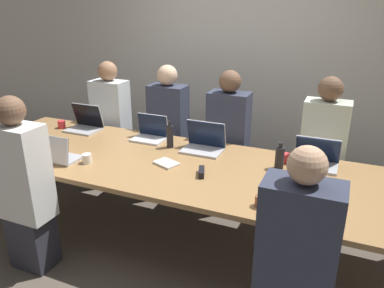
# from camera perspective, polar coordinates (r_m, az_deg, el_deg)

# --- Properties ---
(ground_plane) EXTENTS (24.00, 24.00, 0.00)m
(ground_plane) POSITION_cam_1_polar(r_m,az_deg,el_deg) (3.52, -2.36, -13.98)
(ground_plane) COLOR brown
(curtain_wall) EXTENTS (12.00, 0.06, 2.80)m
(curtain_wall) POSITION_cam_1_polar(r_m,az_deg,el_deg) (4.59, 7.18, 13.08)
(curtain_wall) COLOR beige
(curtain_wall) RESTS_ON ground_plane
(conference_table) EXTENTS (3.98, 1.21, 0.74)m
(conference_table) POSITION_cam_1_polar(r_m,az_deg,el_deg) (3.17, -2.54, -3.71)
(conference_table) COLOR #9E7547
(conference_table) RESTS_ON ground_plane
(laptop_far_right) EXTENTS (0.35, 0.25, 0.24)m
(laptop_far_right) POSITION_cam_1_polar(r_m,az_deg,el_deg) (3.24, 18.43, -1.97)
(laptop_far_right) COLOR #B7B7BC
(laptop_far_right) RESTS_ON conference_table
(person_far_right) EXTENTS (0.40, 0.24, 1.41)m
(person_far_right) POSITION_cam_1_polar(r_m,az_deg,el_deg) (3.67, 19.19, -1.45)
(person_far_right) COLOR #2D2D38
(person_far_right) RESTS_ON ground_plane
(cup_far_right) EXTENTS (0.08, 0.08, 0.08)m
(cup_far_right) POSITION_cam_1_polar(r_m,az_deg,el_deg) (3.24, 13.97, -2.08)
(cup_far_right) COLOR red
(cup_far_right) RESTS_ON conference_table
(bottle_far_right) EXTENTS (0.07, 0.07, 0.22)m
(bottle_far_right) POSITION_cam_1_polar(r_m,az_deg,el_deg) (3.09, 13.20, -1.99)
(bottle_far_right) COLOR black
(bottle_far_right) RESTS_ON conference_table
(laptop_far_left) EXTENTS (0.34, 0.27, 0.27)m
(laptop_far_left) POSITION_cam_1_polar(r_m,az_deg,el_deg) (4.10, -15.93, 3.16)
(laptop_far_left) COLOR #B7B7BC
(laptop_far_left) RESTS_ON conference_table
(person_far_left) EXTENTS (0.40, 0.24, 1.40)m
(person_far_left) POSITION_cam_1_polar(r_m,az_deg,el_deg) (4.42, -12.12, 2.93)
(person_far_left) COLOR #2D2D38
(person_far_left) RESTS_ON ground_plane
(cup_far_left) EXTENTS (0.08, 0.08, 0.08)m
(cup_far_left) POSITION_cam_1_polar(r_m,az_deg,el_deg) (4.25, -19.26, 2.85)
(cup_far_left) COLOR red
(cup_far_left) RESTS_ON conference_table
(laptop_far_midleft) EXTENTS (0.32, 0.23, 0.24)m
(laptop_far_midleft) POSITION_cam_1_polar(r_m,az_deg,el_deg) (3.69, -6.31, 1.81)
(laptop_far_midleft) COLOR silver
(laptop_far_midleft) RESTS_ON conference_table
(person_far_midleft) EXTENTS (0.40, 0.24, 1.40)m
(person_far_midleft) POSITION_cam_1_polar(r_m,az_deg,el_deg) (4.10, -3.59, 1.94)
(person_far_midleft) COLOR #2D2D38
(person_far_midleft) RESTS_ON ground_plane
(bottle_far_midleft) EXTENTS (0.06, 0.06, 0.25)m
(bottle_far_midleft) POSITION_cam_1_polar(r_m,az_deg,el_deg) (3.45, -3.38, 1.21)
(bottle_far_midleft) COLOR black
(bottle_far_midleft) RESTS_ON conference_table
(laptop_far_center) EXTENTS (0.36, 0.26, 0.26)m
(laptop_far_center) POSITION_cam_1_polar(r_m,az_deg,el_deg) (3.39, 1.86, 0.28)
(laptop_far_center) COLOR #B7B7BC
(laptop_far_center) RESTS_ON conference_table
(person_far_center) EXTENTS (0.40, 0.24, 1.41)m
(person_far_center) POSITION_cam_1_polar(r_m,az_deg,el_deg) (3.80, 5.49, 0.35)
(person_far_center) COLOR #2D2D38
(person_far_center) RESTS_ON ground_plane
(laptop_near_left) EXTENTS (0.33, 0.23, 0.24)m
(laptop_near_left) POSITION_cam_1_polar(r_m,az_deg,el_deg) (3.35, -19.89, -1.39)
(laptop_near_left) COLOR #B7B7BC
(laptop_near_left) RESTS_ON conference_table
(person_near_left) EXTENTS (0.40, 0.24, 1.40)m
(person_near_left) POSITION_cam_1_polar(r_m,az_deg,el_deg) (3.12, -24.21, -6.28)
(person_near_left) COLOR #2D2D38
(person_near_left) RESTS_ON ground_plane
(cup_near_left) EXTENTS (0.08, 0.08, 0.08)m
(cup_near_left) POSITION_cam_1_polar(r_m,az_deg,el_deg) (3.26, -15.73, -2.14)
(cup_near_left) COLOR white
(cup_near_left) RESTS_ON conference_table
(laptop_near_right) EXTENTS (0.31, 0.25, 0.25)m
(laptop_near_right) POSITION_cam_1_polar(r_m,az_deg,el_deg) (2.46, 16.38, -9.13)
(laptop_near_right) COLOR #B7B7BC
(laptop_near_right) RESTS_ON conference_table
(person_near_right) EXTENTS (0.40, 0.24, 1.38)m
(person_near_right) POSITION_cam_1_polar(r_m,az_deg,el_deg) (2.16, 15.35, -18.30)
(person_near_right) COLOR #2D2D38
(person_near_right) RESTS_ON ground_plane
(cup_near_right) EXTENTS (0.08, 0.08, 0.08)m
(cup_near_right) POSITION_cam_1_polar(r_m,az_deg,el_deg) (2.53, 10.49, -8.54)
(cup_near_right) COLOR brown
(cup_near_right) RESTS_ON conference_table
(stapler) EXTENTS (0.09, 0.16, 0.05)m
(stapler) POSITION_cam_1_polar(r_m,az_deg,el_deg) (2.92, 1.45, -4.29)
(stapler) COLOR black
(stapler) RESTS_ON conference_table
(notebook) EXTENTS (0.23, 0.20, 0.02)m
(notebook) POSITION_cam_1_polar(r_m,az_deg,el_deg) (3.12, -3.92, -2.95)
(notebook) COLOR silver
(notebook) RESTS_ON conference_table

